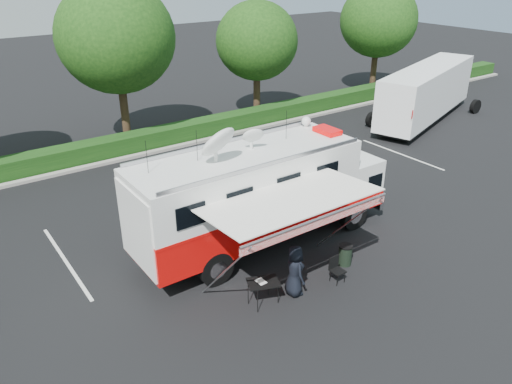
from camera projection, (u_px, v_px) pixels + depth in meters
ground_plane at (264, 242)px, 18.87m from camera, size 120.00×120.00×0.00m
back_border at (139, 54)px, 26.77m from camera, size 60.00×6.14×8.87m
stall_lines at (211, 215)px, 20.81m from camera, size 24.12×5.50×0.01m
command_truck at (262, 194)px, 17.94m from camera, size 9.97×2.74×4.79m
awning at (294, 204)px, 14.93m from camera, size 5.44×2.80×3.28m
person at (294, 293)px, 16.01m from camera, size 0.68×0.93×1.75m
folding_table at (263, 283)px, 15.23m from camera, size 1.14×0.98×0.82m
folding_chair at (336, 267)px, 16.42m from camera, size 0.43×0.45×0.89m
trash_bin at (345, 255)px, 17.36m from camera, size 0.50×0.50×0.76m
semi_trailer at (427, 93)px, 31.85m from camera, size 11.37×5.76×3.45m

